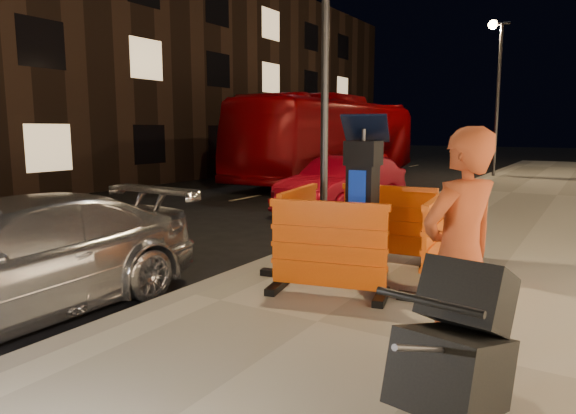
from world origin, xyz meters
The scene contains 15 objects.
ground_plane centered at (0.00, 0.00, 0.00)m, with size 120.00×120.00×0.00m, color black.
sidewalk centered at (3.00, 0.00, 0.07)m, with size 6.00×60.00×0.15m, color gray.
kerb centered at (0.00, 0.00, 0.07)m, with size 0.30×60.00×0.15m, color slate.
parking_kiosk centered at (1.46, 1.74, 1.13)m, with size 0.62×0.62×1.96m, color black.
barrier_front centered at (1.46, 0.79, 0.70)m, with size 1.40×0.58×1.09m, color #ED550A.
barrier_back centered at (1.46, 2.69, 0.70)m, with size 1.40×0.58×1.09m, color #ED550A.
barrier_kerbside centered at (0.51, 1.74, 0.70)m, with size 1.40×0.58×1.09m, color #ED550A.
barrier_bldgside centered at (2.41, 1.74, 0.70)m, with size 1.40×0.58×1.09m, color #ED550A.
car_silver centered at (-1.30, -1.37, 0.00)m, with size 1.82×4.49×1.30m, color silver.
car_red centered at (-1.40, 7.22, 0.00)m, with size 1.46×4.18×1.38m, color maroon.
bus_doubledecker centered at (-5.13, 14.13, 0.00)m, with size 2.76×11.78×3.28m, color #92030A.
man centered at (3.21, -0.47, 1.11)m, with size 0.70×0.46×1.92m, color #9F401F.
stroller centered at (3.41, -1.37, 0.69)m, with size 0.56×0.87×1.09m, color black.
street_lamp_mid centered at (0.25, 3.00, 3.15)m, with size 0.12×0.12×6.00m, color #3F3F44.
street_lamp_far centered at (0.25, 18.00, 3.15)m, with size 0.12×0.12×6.00m, color #3F3F44.
Camera 1 is at (4.07, -4.31, 2.05)m, focal length 32.00 mm.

